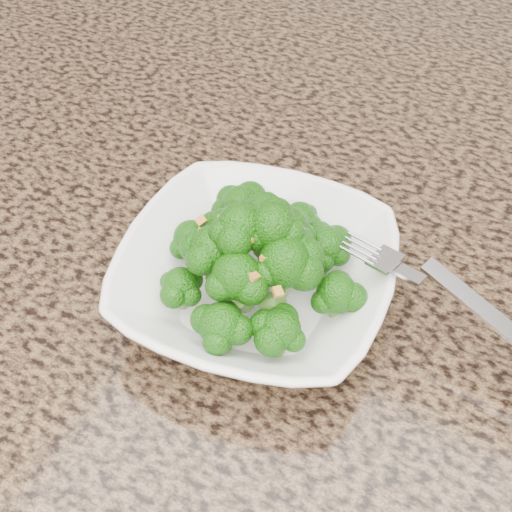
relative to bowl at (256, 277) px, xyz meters
The scene contains 6 objects.
cabinet 0.51m from the bowl, 119.96° to the left, with size 1.55×0.95×0.87m, color #3A2517.
granite_counter 0.14m from the bowl, 119.96° to the left, with size 1.64×1.04×0.03m, color brown.
bowl is the anchor object (origin of this frame).
broccoli_pile 0.06m from the bowl, 90.00° to the left, with size 0.18×0.18×0.06m, color #185B0A, non-canonical shape.
garlic_topping 0.09m from the bowl, 90.00° to the left, with size 0.11×0.11×0.01m, color #C2822F, non-canonical shape.
fork 0.12m from the bowl, 14.82° to the left, with size 0.19×0.03×0.01m, color silver, non-canonical shape.
Camera 1 is at (0.22, -0.10, 1.31)m, focal length 45.00 mm.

